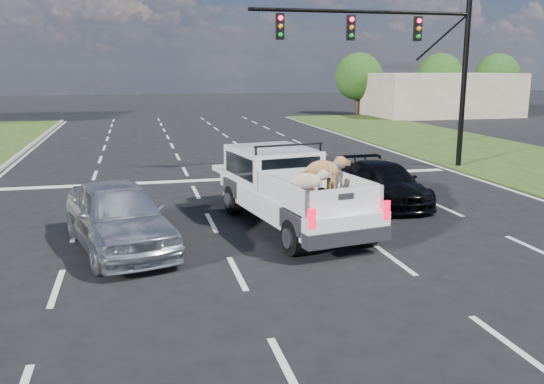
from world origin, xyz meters
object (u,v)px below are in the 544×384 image
Objects in this scene: pickup_truck at (289,188)px; black_coupe at (384,183)px; silver_sedan at (118,216)px; traffic_signal at (412,52)px.

pickup_truck is 1.43× the size of black_coupe.
black_coupe is at bearing 5.88° from silver_sedan.
black_coupe is (-3.41, -5.34, -4.11)m from traffic_signal.
traffic_signal is 2.13× the size of black_coupe.
traffic_signal reaches higher than pickup_truck.
black_coupe is at bearing -122.52° from traffic_signal.
traffic_signal reaches higher than silver_sedan.
traffic_signal is at bearing 56.77° from black_coupe.
traffic_signal reaches higher than black_coupe.
pickup_truck reaches higher than silver_sedan.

